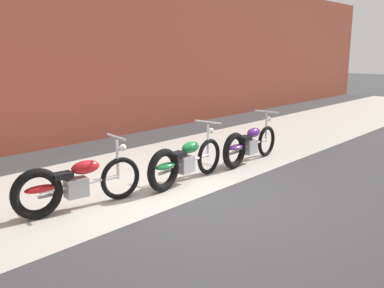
{
  "coord_description": "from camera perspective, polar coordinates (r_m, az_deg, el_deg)",
  "views": [
    {
      "loc": [
        -4.64,
        -4.19,
        2.3
      ],
      "look_at": [
        0.51,
        0.48,
        0.75
      ],
      "focal_mm": 39.23,
      "sensor_mm": 36.0,
      "label": 1
    }
  ],
  "objects": [
    {
      "name": "motorcycle_red",
      "position": [
        6.37,
        -16.13,
        -5.33
      ],
      "size": [
        1.99,
        0.67,
        1.03
      ],
      "rotation": [
        0.0,
        0.0,
        -0.17
      ],
      "color": "black",
      "rests_on": "ground"
    },
    {
      "name": "motorcycle_purple",
      "position": [
        8.76,
        7.54,
        -0.11
      ],
      "size": [
        2.01,
        0.58,
        1.03
      ],
      "rotation": [
        0.0,
        0.0,
        0.06
      ],
      "color": "black",
      "rests_on": "ground"
    },
    {
      "name": "motorcycle_green",
      "position": [
        7.33,
        -1.36,
        -2.49
      ],
      "size": [
        2.01,
        0.58,
        1.03
      ],
      "rotation": [
        0.0,
        0.0,
        0.08
      ],
      "color": "black",
      "rests_on": "ground"
    },
    {
      "name": "sidewalk_slab",
      "position": [
        7.88,
        -9.39,
        -4.57
      ],
      "size": [
        36.0,
        3.5,
        0.01
      ],
      "primitive_type": "cube",
      "color": "#B2ADA3",
      "rests_on": "ground"
    },
    {
      "name": "ground_plane",
      "position": [
        6.66,
        0.13,
        -7.63
      ],
      "size": [
        80.0,
        80.0,
        0.0
      ],
      "primitive_type": "plane",
      "color": "#38383A"
    },
    {
      "name": "brick_building_wall",
      "position": [
        10.48,
        -21.96,
        11.68
      ],
      "size": [
        36.0,
        0.5,
        4.61
      ],
      "primitive_type": "cube",
      "color": "brown",
      "rests_on": "ground"
    }
  ]
}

